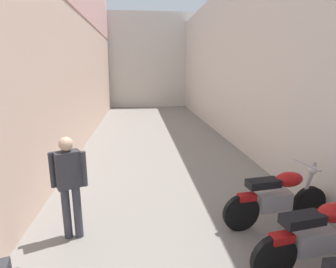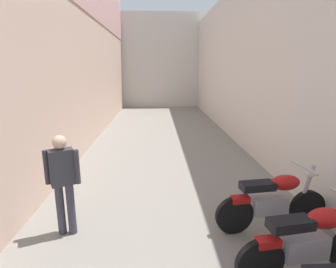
{
  "view_description": "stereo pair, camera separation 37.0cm",
  "coord_description": "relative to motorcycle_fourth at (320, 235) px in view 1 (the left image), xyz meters",
  "views": [
    {
      "loc": [
        -0.65,
        1.75,
        2.5
      ],
      "look_at": [
        -0.04,
        7.37,
        1.12
      ],
      "focal_mm": 28.91,
      "sensor_mm": 36.0,
      "label": 1
    },
    {
      "loc": [
        -0.28,
        1.72,
        2.5
      ],
      "look_at": [
        -0.04,
        7.37,
        1.12
      ],
      "focal_mm": 28.91,
      "sensor_mm": 36.0,
      "label": 2
    }
  ],
  "objects": [
    {
      "name": "ground_plane",
      "position": [
        -1.53,
        3.4,
        -0.5
      ],
      "size": [
        35.74,
        35.74,
        0.0
      ],
      "primitive_type": "plane",
      "color": "gray"
    },
    {
      "name": "building_left",
      "position": [
        -4.19,
        5.36,
        3.31
      ],
      "size": [
        0.45,
        19.74,
        7.54
      ],
      "color": "beige",
      "rests_on": "ground"
    },
    {
      "name": "building_right",
      "position": [
        1.14,
        5.4,
        2.19
      ],
      "size": [
        0.45,
        19.74,
        5.37
      ],
      "color": "beige",
      "rests_on": "ground"
    },
    {
      "name": "building_far_end",
      "position": [
        -1.53,
        16.27,
        2.48
      ],
      "size": [
        7.93,
        2.0,
        5.96
      ],
      "primitive_type": "cube",
      "color": "beige",
      "rests_on": "ground"
    },
    {
      "name": "motorcycle_fourth",
      "position": [
        0.0,
        0.0,
        0.0
      ],
      "size": [
        1.84,
        0.58,
        1.04
      ],
      "color": "black",
      "rests_on": "ground"
    },
    {
      "name": "motorcycle_fifth",
      "position": [
        0.0,
        1.03,
        0.0
      ],
      "size": [
        1.84,
        0.58,
        1.04
      ],
      "color": "black",
      "rests_on": "ground"
    },
    {
      "name": "pedestrian_further_down",
      "position": [
        -3.21,
        1.05,
        0.42
      ],
      "size": [
        0.52,
        0.33,
        1.57
      ],
      "color": "#383842",
      "rests_on": "ground"
    }
  ]
}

